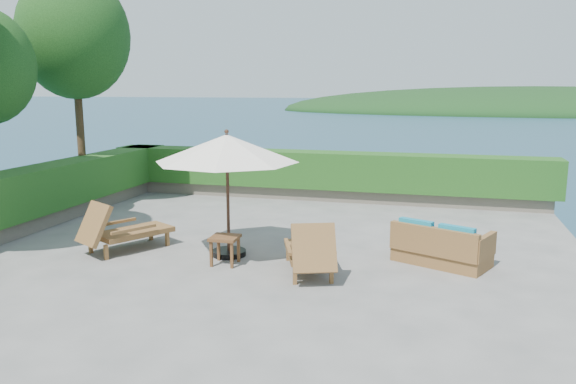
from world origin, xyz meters
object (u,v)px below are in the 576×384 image
(patio_umbrella, at_px, (227,150))
(lounge_left, at_px, (121,230))
(lounge_right, at_px, (310,251))
(wicker_loveseat, at_px, (440,247))
(side_table, at_px, (225,241))

(patio_umbrella, xyz_separation_m, lounge_left, (-2.10, -0.27, -1.58))
(lounge_right, height_order, wicker_loveseat, lounge_right)
(side_table, distance_m, wicker_loveseat, 3.85)
(patio_umbrella, bearing_deg, lounge_right, -21.13)
(patio_umbrella, height_order, lounge_right, patio_umbrella)
(lounge_left, height_order, lounge_right, lounge_left)
(patio_umbrella, height_order, lounge_left, patio_umbrella)
(lounge_right, distance_m, side_table, 1.59)
(lounge_left, xyz_separation_m, lounge_right, (3.81, -0.39, -0.01))
(side_table, bearing_deg, patio_umbrella, 103.90)
(side_table, bearing_deg, lounge_left, 173.42)
(patio_umbrella, xyz_separation_m, side_table, (0.13, -0.53, -1.58))
(side_table, xyz_separation_m, wicker_loveseat, (3.72, 1.00, -0.11))
(lounge_right, bearing_deg, patio_umbrella, 138.86)
(lounge_left, bearing_deg, wicker_loveseat, 37.02)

